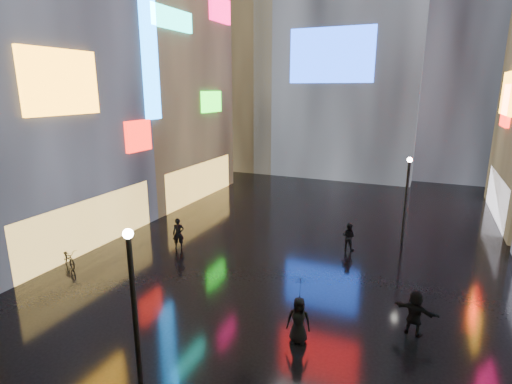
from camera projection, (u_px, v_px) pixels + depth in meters
The scene contains 13 objects.
ground at pixel (308, 241), 24.18m from camera, with size 140.00×140.00×0.00m, color black.
building_left_mid at pixel (4, 32), 21.94m from camera, with size 10.28×12.70×24.00m.
building_left_far at pixel (145, 63), 32.86m from camera, with size 10.28×12.00×22.00m.
tower_flank_right at pixel (474, 5), 39.60m from camera, with size 12.00×12.00×34.00m, color black.
tower_flank_left at pixel (247, 52), 45.83m from camera, with size 10.00×10.00×26.00m, color black.
lamp_near at pixel (134, 302), 11.65m from camera, with size 0.30×0.30×5.20m.
lamp_far at pixel (406, 196), 23.19m from camera, with size 0.30×0.30×5.20m.
pedestrian_4 at pixel (299, 320), 14.37m from camera, with size 0.86×0.56×1.76m, color black.
pedestrian_5 at pixel (415, 313), 14.85m from camera, with size 1.64×0.52×1.77m, color black.
pedestrian_6 at pixel (178, 234), 22.89m from camera, with size 0.66×0.43×1.80m, color black.
pedestrian_7 at pixel (349, 236), 22.79m from camera, with size 0.76×0.59×1.57m, color black.
umbrella_2 at pixel (300, 288), 14.04m from camera, with size 0.88×0.90×0.81m, color black.
bicycle at pixel (68, 257), 20.70m from camera, with size 0.63×1.81×0.95m, color black.
Camera 1 is at (6.04, -2.06, 8.97)m, focal length 28.00 mm.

